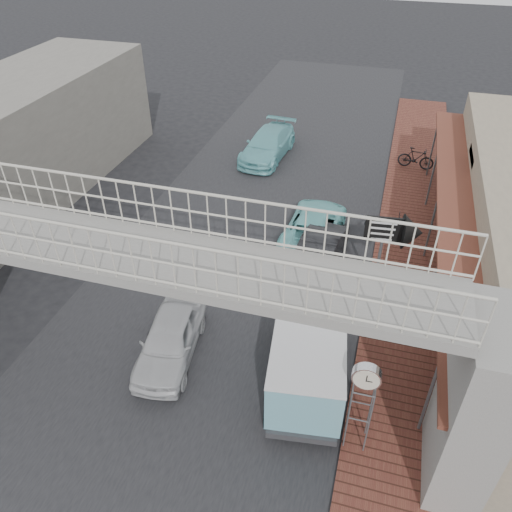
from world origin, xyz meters
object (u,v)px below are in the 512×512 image
Objects in this scene: dark_sedan at (317,255)px; arrow_sign at (409,233)px; angkot_curb at (314,225)px; street_clock at (366,380)px; white_hatchback at (170,338)px; angkot_far at (268,145)px; angkot_van at (308,352)px; motorcycle_far at (416,158)px; motorcycle_near at (386,223)px.

arrow_sign is (2.99, -0.71, 2.03)m from dark_sedan.
angkot_curb is 9.58m from street_clock.
white_hatchback is 14.29m from angkot_far.
angkot_curb is 7.63m from angkot_van.
angkot_van reaches higher than angkot_far.
arrow_sign reaches higher than motorcycle_far.
angkot_van is 8.74m from motorcycle_near.
angkot_curb is (-0.50, 2.08, -0.03)m from dark_sedan.
angkot_curb is 0.97× the size of angkot_van.
white_hatchback reaches higher than angkot_curb.
street_clock is (5.80, -1.50, 1.80)m from white_hatchback.
dark_sedan is at bearing 168.06° from motorcycle_far.
angkot_van is 2.59× the size of motorcycle_far.
white_hatchback reaches higher than motorcycle_far.
angkot_curb is 7.77m from angkot_far.
motorcycle_near is at bearing 89.15° from street_clock.
angkot_far is at bearing 101.96° from motorcycle_far.
arrow_sign reaches higher than angkot_van.
angkot_van is at bearing 102.61° from angkot_curb.
arrow_sign is at bearing -48.42° from angkot_far.
angkot_far is at bearing 123.16° from dark_sedan.
angkot_van is (0.72, -5.42, 0.71)m from dark_sedan.
motorcycle_near is 4.45m from arrow_sign.
dark_sedan is 3.89m from motorcycle_near.
street_clock is at bearing -64.14° from dark_sedan.
motorcycle_near is 0.61× the size of street_clock.
angkot_far is 2.79× the size of motorcycle_near.
street_clock is 0.89× the size of arrow_sign.
angkot_van is (4.21, -0.01, 0.70)m from white_hatchback.
street_clock reaches higher than dark_sedan.
angkot_curb is 0.92× the size of angkot_far.
angkot_curb is 1.39× the size of arrow_sign.
white_hatchback is 6.44m from dark_sedan.
angkot_far reaches higher than white_hatchback.
white_hatchback is at bearing 162.66° from motorcycle_far.
white_hatchback is at bearing 71.56° from angkot_curb.
dark_sedan is 0.86× the size of angkot_van.
motorcycle_far is (0.98, 6.37, 0.08)m from motorcycle_near.
angkot_far is 17.18m from street_clock.
angkot_van reaches higher than angkot_curb.
angkot_van reaches higher than motorcycle_near.
angkot_curb is 1.56× the size of street_clock.
street_clock reaches higher than angkot_curb.
angkot_curb is at bearing -56.48° from angkot_far.
dark_sedan is (3.50, 5.40, -0.01)m from white_hatchback.
dark_sedan is 0.89× the size of angkot_curb.
angkot_van is at bearing 177.35° from motorcycle_far.
motorcycle_near is at bearing 61.11° from dark_sedan.
dark_sedan is 9.85m from angkot_far.
angkot_far is (-3.78, 6.79, 0.09)m from angkot_curb.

